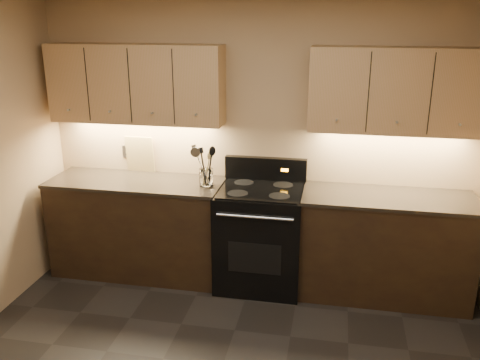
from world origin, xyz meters
name	(u,v)px	position (x,y,z in m)	size (l,w,h in m)	color
wall_back	(258,139)	(0.00, 2.00, 1.30)	(4.00, 0.04, 2.60)	tan
counter_left	(139,226)	(-1.10, 1.70, 0.47)	(1.62, 0.62, 0.93)	black
counter_right	(385,246)	(1.18, 1.70, 0.47)	(1.46, 0.62, 0.93)	black
stove	(260,236)	(0.08, 1.68, 0.48)	(0.76, 0.68, 1.14)	black
upper_cab_left	(136,84)	(-1.10, 1.85, 1.80)	(1.60, 0.30, 0.70)	tan
upper_cab_right	(398,91)	(1.18, 1.85, 1.80)	(1.44, 0.30, 0.70)	tan
outlet_plate	(127,151)	(-1.30, 1.99, 1.12)	(0.09, 0.01, 0.12)	#B2B5BA
utensil_crock	(206,178)	(-0.42, 1.69, 1.00)	(0.16, 0.16, 0.16)	white
cutting_board	(140,154)	(-1.16, 1.97, 1.11)	(0.28, 0.02, 0.36)	tan
wooden_spoon	(204,168)	(-0.44, 1.68, 1.09)	(0.06, 0.06, 0.30)	tan
black_spoon	(207,164)	(-0.42, 1.71, 1.12)	(0.06, 0.06, 0.35)	black
black_turner	(206,166)	(-0.41, 1.66, 1.12)	(0.08, 0.08, 0.35)	black
steel_spatula	(208,163)	(-0.40, 1.70, 1.14)	(0.08, 0.08, 0.39)	silver
steel_skimmer	(210,166)	(-0.38, 1.68, 1.12)	(0.09, 0.09, 0.34)	silver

